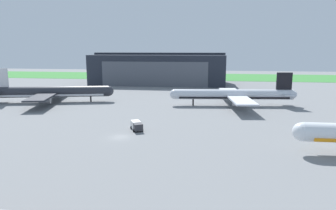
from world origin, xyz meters
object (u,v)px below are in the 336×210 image
Objects in this scene: maintenance_hangar at (159,69)px; airliner_far_left at (234,95)px; airliner_far_right at (51,92)px; stair_truck at (137,125)px.

airliner_far_left is at bearing -59.63° from maintenance_hangar.
stair_truck is (41.51, -34.26, -2.67)m from airliner_far_right.
maintenance_hangar is at bearing 120.37° from airliner_far_left.
airliner_far_right is 8.18× the size of stair_truck.
airliner_far_right reaches higher than airliner_far_left.
maintenance_hangar is 1.68× the size of airliner_far_left.
airliner_far_right is 53.88m from stair_truck.
airliner_far_left is at bearing 54.72° from stair_truck.
stair_truck is at bearing -39.53° from airliner_far_right.
maintenance_hangar is 75.76m from airliner_far_left.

